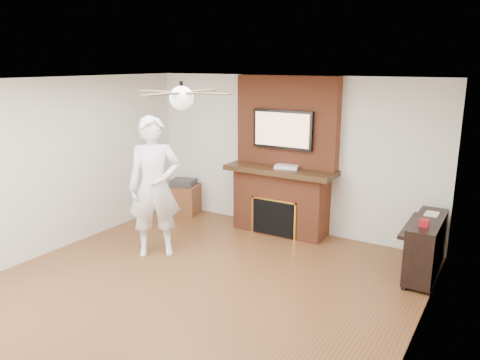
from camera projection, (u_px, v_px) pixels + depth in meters
The scene contains 12 objects.
room_shell at pixel (184, 194), 5.30m from camera, with size 5.36×5.86×2.86m.
fireplace at pixel (283, 172), 7.47m from camera, with size 1.78×0.64×2.50m.
tv at pixel (283, 129), 7.27m from camera, with size 1.00×0.08×0.60m.
ceiling_fan at pixel (181, 97), 5.03m from camera, with size 1.21×1.21×0.31m.
person at pixel (155, 187), 6.55m from camera, with size 0.73×0.49×1.99m, color silver.
side_table at pixel (184, 197), 8.58m from camera, with size 0.66×0.66×0.63m.
piano at pixel (425, 245), 6.00m from camera, with size 0.45×1.18×0.86m.
cable_box at pixel (287, 167), 7.31m from camera, with size 0.36×0.21×0.05m, color silver.
candle_orange at pixel (271, 230), 7.58m from camera, with size 0.07×0.07×0.11m, color red.
candle_green at pixel (276, 231), 7.55m from camera, with size 0.07×0.07×0.10m, color #5E8C38.
candle_cream at pixel (282, 233), 7.45m from camera, with size 0.07×0.07×0.10m, color #F7F1C4.
candle_blue at pixel (288, 234), 7.45m from camera, with size 0.06×0.06×0.07m, color #2C6586.
Camera 1 is at (3.18, -4.04, 2.70)m, focal length 35.00 mm.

